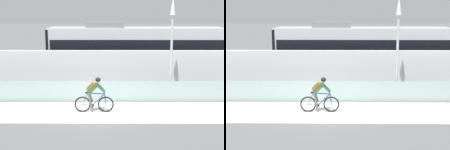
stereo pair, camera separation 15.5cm
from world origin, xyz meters
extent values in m
plane|color=slate|center=(0.00, 0.00, 0.00)|extent=(200.00, 200.00, 0.00)
cube|color=silver|center=(0.00, 0.00, 0.01)|extent=(32.00, 3.20, 0.01)
cube|color=#ADC6C1|center=(0.00, 1.85, 0.51)|extent=(32.00, 0.05, 1.02)
cube|color=silver|center=(0.00, 3.65, 1.18)|extent=(32.00, 0.36, 2.36)
cube|color=#595654|center=(0.00, 6.13, 0.00)|extent=(32.00, 0.08, 0.01)
cube|color=#595654|center=(0.00, 7.57, 0.00)|extent=(32.00, 0.08, 0.01)
cube|color=silver|center=(2.31, 6.85, 1.90)|extent=(11.00, 2.50, 3.10)
cube|color=black|center=(2.31, 6.85, 2.25)|extent=(10.56, 2.54, 1.04)
cube|color=#14724C|center=(2.31, 6.85, 0.53)|extent=(10.78, 2.53, 0.28)
cube|color=slate|center=(0.33, 6.85, 3.63)|extent=(2.40, 1.10, 0.36)
cube|color=#232326|center=(-1.21, 6.85, 0.36)|extent=(1.40, 1.88, 0.20)
cylinder|color=black|center=(-1.21, 6.13, 0.30)|extent=(0.60, 0.10, 0.60)
cylinder|color=black|center=(-1.21, 7.57, 0.30)|extent=(0.60, 0.10, 0.60)
cube|color=#232326|center=(5.83, 6.85, 0.36)|extent=(1.40, 1.88, 0.20)
cylinder|color=black|center=(5.83, 6.13, 0.30)|extent=(0.60, 0.10, 0.60)
cylinder|color=black|center=(5.83, 7.57, 0.30)|extent=(0.60, 0.10, 0.60)
cube|color=black|center=(-3.14, 6.85, 1.90)|extent=(0.16, 2.54, 2.94)
cube|color=black|center=(7.76, 6.85, 1.90)|extent=(0.16, 2.54, 2.94)
torus|color=black|center=(0.55, 0.00, 0.36)|extent=(0.72, 0.06, 0.72)
cylinder|color=#99999E|center=(0.55, 0.00, 0.36)|extent=(0.07, 0.10, 0.07)
torus|color=black|center=(-0.50, 0.00, 0.36)|extent=(0.72, 0.06, 0.72)
cylinder|color=#99999E|center=(-0.50, 0.00, 0.36)|extent=(0.07, 0.10, 0.07)
cylinder|color=#144C8C|center=(0.21, 0.00, 0.57)|extent=(0.60, 0.04, 0.58)
cylinder|color=#144C8C|center=(-0.16, 0.00, 0.59)|extent=(0.22, 0.04, 0.59)
cylinder|color=#144C8C|center=(0.12, 0.00, 0.86)|extent=(0.76, 0.04, 0.07)
cylinder|color=#144C8C|center=(-0.29, 0.00, 0.33)|extent=(0.43, 0.03, 0.09)
cylinder|color=#144C8C|center=(-0.38, 0.00, 0.62)|extent=(0.27, 0.02, 0.53)
cylinder|color=black|center=(0.53, 0.00, 0.60)|extent=(0.08, 0.03, 0.49)
cube|color=black|center=(-0.25, 0.00, 0.90)|extent=(0.24, 0.10, 0.05)
cylinder|color=black|center=(0.50, 0.00, 0.95)|extent=(0.03, 0.58, 0.03)
cylinder|color=#262628|center=(-0.07, 0.00, 0.30)|extent=(0.18, 0.02, 0.18)
cube|color=#33663F|center=(-0.03, 0.00, 1.11)|extent=(0.50, 0.28, 0.51)
cube|color=#8C5919|center=(-0.13, 0.00, 1.21)|extent=(0.38, 0.30, 0.38)
sphere|color=tan|center=(0.21, 0.00, 1.46)|extent=(0.20, 0.20, 0.20)
sphere|color=black|center=(0.21, 0.00, 1.49)|extent=(0.23, 0.23, 0.23)
cylinder|color=#33663F|center=(0.32, -0.16, 1.12)|extent=(0.41, 0.08, 0.41)
cylinder|color=#33663F|center=(0.32, 0.16, 1.12)|extent=(0.41, 0.08, 0.41)
cylinder|color=#726656|center=(-0.14, -0.09, 0.55)|extent=(0.25, 0.11, 0.79)
cylinder|color=#726656|center=(-0.14, 0.09, 0.69)|extent=(0.25, 0.11, 0.52)
cylinder|color=gray|center=(3.80, 2.15, 0.10)|extent=(0.24, 0.24, 0.20)
cylinder|color=silver|center=(3.80, 2.15, 2.20)|extent=(0.12, 0.12, 4.20)
cone|color=white|center=(3.80, 2.15, 4.75)|extent=(0.28, 0.28, 0.90)
camera|label=1|loc=(0.90, -14.52, 4.55)|focal=53.55mm
camera|label=2|loc=(1.06, -14.51, 4.55)|focal=53.55mm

